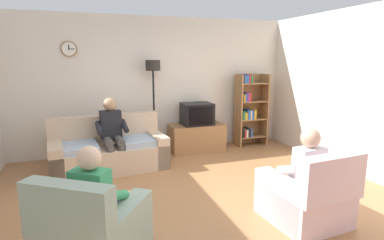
{
  "coord_description": "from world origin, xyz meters",
  "views": [
    {
      "loc": [
        -1.33,
        -3.62,
        1.89
      ],
      "look_at": [
        0.2,
        0.88,
        0.94
      ],
      "focal_mm": 29.12,
      "sensor_mm": 36.0,
      "label": 1
    }
  ],
  "objects_px": {
    "couch": "(109,151)",
    "bookshelf": "(249,109)",
    "floor_lamp": "(153,81)",
    "tv": "(197,114)",
    "armchair_near_window": "(94,232)",
    "tv_stand": "(197,137)",
    "person_in_right_armchair": "(303,170)",
    "armchair_near_bookshelf": "(306,198)",
    "person_in_left_armchair": "(97,196)",
    "person_on_couch": "(112,131)"
  },
  "relations": [
    {
      "from": "couch",
      "to": "bookshelf",
      "type": "height_order",
      "value": "bookshelf"
    },
    {
      "from": "bookshelf",
      "to": "floor_lamp",
      "type": "height_order",
      "value": "floor_lamp"
    },
    {
      "from": "tv",
      "to": "armchair_near_window",
      "type": "xyz_separation_m",
      "value": [
        -2.11,
        -3.03,
        -0.49
      ]
    },
    {
      "from": "tv_stand",
      "to": "tv",
      "type": "distance_m",
      "value": 0.5
    },
    {
      "from": "floor_lamp",
      "to": "tv_stand",
      "type": "bearing_deg",
      "value": -6.58
    },
    {
      "from": "armchair_near_window",
      "to": "person_in_right_armchair",
      "type": "height_order",
      "value": "person_in_right_armchair"
    },
    {
      "from": "armchair_near_bookshelf",
      "to": "armchair_near_window",
      "type": "bearing_deg",
      "value": 178.75
    },
    {
      "from": "bookshelf",
      "to": "armchair_near_window",
      "type": "bearing_deg",
      "value": -136.91
    },
    {
      "from": "couch",
      "to": "tv_stand",
      "type": "distance_m",
      "value": 1.87
    },
    {
      "from": "armchair_near_window",
      "to": "armchair_near_bookshelf",
      "type": "distance_m",
      "value": 2.36
    },
    {
      "from": "tv",
      "to": "floor_lamp",
      "type": "height_order",
      "value": "floor_lamp"
    },
    {
      "from": "tv_stand",
      "to": "armchair_near_bookshelf",
      "type": "relative_size",
      "value": 1.17
    },
    {
      "from": "tv",
      "to": "tv_stand",
      "type": "bearing_deg",
      "value": 90.0
    },
    {
      "from": "armchair_near_window",
      "to": "armchair_near_bookshelf",
      "type": "bearing_deg",
      "value": -1.25
    },
    {
      "from": "bookshelf",
      "to": "armchair_near_window",
      "type": "height_order",
      "value": "bookshelf"
    },
    {
      "from": "tv_stand",
      "to": "floor_lamp",
      "type": "xyz_separation_m",
      "value": [
        -0.86,
        0.1,
        1.17
      ]
    },
    {
      "from": "tv",
      "to": "floor_lamp",
      "type": "xyz_separation_m",
      "value": [
        -0.86,
        0.12,
        0.67
      ]
    },
    {
      "from": "tv",
      "to": "armchair_near_bookshelf",
      "type": "xyz_separation_m",
      "value": [
        0.25,
        -3.09,
        -0.49
      ]
    },
    {
      "from": "person_in_left_armchair",
      "to": "person_on_couch",
      "type": "bearing_deg",
      "value": 81.91
    },
    {
      "from": "bookshelf",
      "to": "person_in_right_armchair",
      "type": "relative_size",
      "value": 1.39
    },
    {
      "from": "person_in_left_armchair",
      "to": "person_in_right_armchair",
      "type": "xyz_separation_m",
      "value": [
        2.3,
        -0.04,
        0.0
      ]
    },
    {
      "from": "tv_stand",
      "to": "person_on_couch",
      "type": "bearing_deg",
      "value": -159.35
    },
    {
      "from": "couch",
      "to": "person_in_right_armchair",
      "type": "bearing_deg",
      "value": -50.68
    },
    {
      "from": "floor_lamp",
      "to": "person_on_couch",
      "type": "height_order",
      "value": "floor_lamp"
    },
    {
      "from": "tv_stand",
      "to": "armchair_near_bookshelf",
      "type": "xyz_separation_m",
      "value": [
        0.25,
        -3.11,
        0.01
      ]
    },
    {
      "from": "person_on_couch",
      "to": "tv_stand",
      "type": "bearing_deg",
      "value": 20.65
    },
    {
      "from": "couch",
      "to": "bookshelf",
      "type": "bearing_deg",
      "value": 11.44
    },
    {
      "from": "tv_stand",
      "to": "person_in_right_armchair",
      "type": "relative_size",
      "value": 0.98
    },
    {
      "from": "tv",
      "to": "person_on_couch",
      "type": "distance_m",
      "value": 1.84
    },
    {
      "from": "armchair_near_window",
      "to": "armchair_near_bookshelf",
      "type": "height_order",
      "value": "same"
    },
    {
      "from": "armchair_near_bookshelf",
      "to": "person_in_left_armchair",
      "type": "relative_size",
      "value": 0.84
    },
    {
      "from": "armchair_near_bookshelf",
      "to": "tv_stand",
      "type": "bearing_deg",
      "value": 94.52
    },
    {
      "from": "armchair_near_window",
      "to": "armchair_near_bookshelf",
      "type": "xyz_separation_m",
      "value": [
        2.36,
        -0.05,
        0.0
      ]
    },
    {
      "from": "floor_lamp",
      "to": "person_in_right_armchair",
      "type": "bearing_deg",
      "value": -70.64
    },
    {
      "from": "tv_stand",
      "to": "tv",
      "type": "relative_size",
      "value": 1.83
    },
    {
      "from": "person_in_right_armchair",
      "to": "bookshelf",
      "type": "bearing_deg",
      "value": 72.15
    },
    {
      "from": "tv",
      "to": "person_in_right_armchair",
      "type": "xyz_separation_m",
      "value": [
        0.24,
        -3.0,
        -0.17
      ]
    },
    {
      "from": "person_on_couch",
      "to": "person_in_right_armchair",
      "type": "distance_m",
      "value": 3.08
    },
    {
      "from": "person_in_right_armchair",
      "to": "armchair_near_bookshelf",
      "type": "bearing_deg",
      "value": -85.48
    },
    {
      "from": "tv",
      "to": "person_in_right_armchair",
      "type": "distance_m",
      "value": 3.01
    },
    {
      "from": "tv_stand",
      "to": "person_on_couch",
      "type": "relative_size",
      "value": 0.89
    },
    {
      "from": "armchair_near_window",
      "to": "person_on_couch",
      "type": "height_order",
      "value": "person_on_couch"
    },
    {
      "from": "tv_stand",
      "to": "person_on_couch",
      "type": "distance_m",
      "value": 1.89
    },
    {
      "from": "bookshelf",
      "to": "couch",
      "type": "bearing_deg",
      "value": -168.56
    },
    {
      "from": "floor_lamp",
      "to": "armchair_near_window",
      "type": "relative_size",
      "value": 1.57
    },
    {
      "from": "bookshelf",
      "to": "floor_lamp",
      "type": "xyz_separation_m",
      "value": [
        -2.09,
        0.03,
        0.66
      ]
    },
    {
      "from": "couch",
      "to": "bookshelf",
      "type": "distance_m",
      "value": 3.12
    },
    {
      "from": "tv_stand",
      "to": "tv",
      "type": "xyz_separation_m",
      "value": [
        0.0,
        -0.02,
        0.5
      ]
    },
    {
      "from": "person_in_right_armchair",
      "to": "person_on_couch",
      "type": "bearing_deg",
      "value": 129.7
    },
    {
      "from": "bookshelf",
      "to": "tv_stand",
      "type": "bearing_deg",
      "value": -176.73
    }
  ]
}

